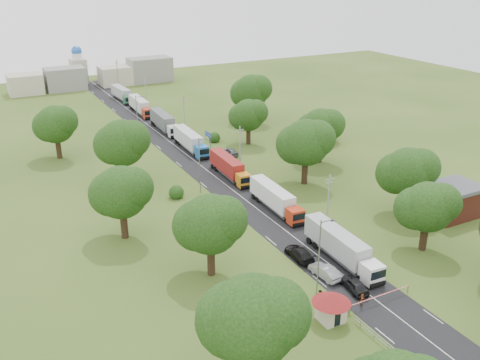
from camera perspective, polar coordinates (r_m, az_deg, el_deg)
ground at (r=84.34m, az=3.34°, el=-4.24°), size 260.00×260.00×0.00m
road at (r=100.45m, az=-2.52°, el=0.25°), size 8.00×200.00×0.04m
boom_barrier at (r=65.92m, az=13.78°, el=-12.26°), size 9.22×0.35×1.18m
guard_booth at (r=61.99m, az=9.70°, el=-12.91°), size 4.40×4.40×3.45m
info_sign at (r=114.32m, az=-3.43°, el=4.58°), size 0.12×3.10×4.10m
pole_1 at (r=79.97m, az=9.38°, el=-2.34°), size 1.60×0.24×9.00m
pole_2 at (r=101.96m, az=-0.01°, el=3.42°), size 1.60×0.24×9.00m
pole_3 at (r=126.35m, az=-5.98°, el=7.01°), size 1.60×0.24×9.00m
pole_4 at (r=151.99m, az=-10.03°, el=9.38°), size 1.60×0.24×9.00m
pole_5 at (r=178.34m, az=-12.93°, el=11.03°), size 1.60×0.24×9.00m
lamp_0 at (r=64.48m, az=8.54°, el=-7.77°), size 2.03×0.22×10.00m
lamp_1 at (r=92.16m, az=-4.25°, el=1.85°), size 2.03×0.22×10.00m
lamp_2 at (r=123.60m, az=-10.86°, el=6.81°), size 2.03×0.22×10.00m
tree_2 at (r=77.33m, az=19.35°, el=-2.69°), size 8.00×8.00×10.10m
tree_3 at (r=87.48m, az=17.46°, el=0.88°), size 8.80×8.80×11.07m
tree_4 at (r=95.89m, az=7.00°, el=4.01°), size 9.60×9.60×12.05m
tree_5 at (r=107.30m, az=8.56°, el=5.55°), size 8.80×8.80×11.07m
tree_6 at (r=117.62m, az=0.88°, el=6.95°), size 8.00×8.00×10.10m
tree_7 at (r=134.31m, az=1.19°, el=9.43°), size 9.60×9.60×12.05m
tree_9 at (r=49.52m, az=1.31°, el=-14.55°), size 9.60×9.60×12.05m
tree_10 at (r=67.03m, az=-3.26°, el=-4.68°), size 8.80×8.80×11.07m
tree_11 at (r=77.86m, az=-12.60°, el=-1.25°), size 8.80×8.80×11.07m
tree_12 at (r=97.24m, az=-12.50°, el=3.90°), size 9.60×9.60×12.05m
tree_13 at (r=114.73m, az=-19.12°, el=5.65°), size 8.80×8.80×11.07m
house_brick at (r=90.82m, az=21.66°, el=-2.03°), size 8.60×6.60×5.20m
house_cream at (r=122.02m, az=8.27°, el=5.84°), size 10.08×10.08×5.80m
distant_town at (r=182.19m, az=-14.81°, el=10.70°), size 52.00×8.00×8.00m
church at (r=188.60m, az=-16.87°, el=11.45°), size 5.00×5.00×12.30m
truck_0 at (r=73.43m, az=10.69°, el=-6.98°), size 2.94×14.78×4.09m
truck_1 at (r=86.72m, az=3.75°, el=-1.99°), size 2.73×13.89×3.84m
truck_2 at (r=100.07m, az=-1.21°, el=1.41°), size 2.78×13.64×3.77m
truck_3 at (r=115.08m, az=-5.37°, el=4.18°), size 2.88×14.46×4.00m
truck_4 at (r=129.85m, az=-8.14°, el=6.17°), size 3.06×14.83×4.10m
truck_5 at (r=146.19m, az=-10.60°, el=7.79°), size 2.76×14.31×3.96m
truck_6 at (r=161.49m, az=-12.48°, el=8.96°), size 2.98×13.59×3.75m
car_lane_front at (r=68.30m, az=12.09°, el=-10.86°), size 2.49×4.88×1.59m
car_lane_mid at (r=70.19m, az=9.05°, el=-9.63°), size 2.07×5.00×1.61m
car_lane_rear at (r=73.79m, az=6.35°, el=-7.78°), size 2.43×5.53×1.58m
car_verge_near at (r=94.72m, az=2.97°, el=-0.64°), size 2.73×5.72×1.58m
car_verge_far at (r=111.96m, az=-1.05°, el=3.04°), size 2.13×4.72×1.57m
pedestrian_near at (r=65.69m, az=12.89°, el=-12.28°), size 0.78×0.66×1.82m
pedestrian_booth at (r=64.97m, az=8.52°, el=-12.30°), size 0.84×1.02×1.90m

